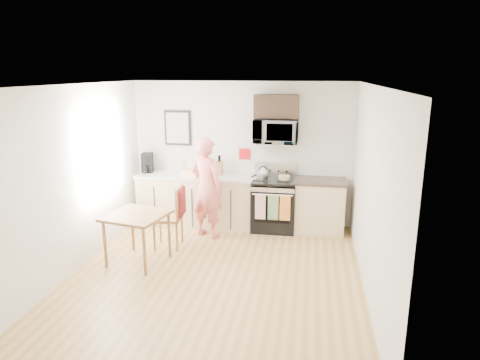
% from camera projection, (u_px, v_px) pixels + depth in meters
% --- Properties ---
extents(floor, '(4.60, 4.60, 0.00)m').
position_uv_depth(floor, '(215.00, 276.00, 5.95)').
color(floor, '#A1733E').
rests_on(floor, ground).
extents(back_wall, '(4.00, 0.04, 2.60)m').
position_uv_depth(back_wall, '(242.00, 154.00, 7.82)').
color(back_wall, silver).
rests_on(back_wall, floor).
extents(front_wall, '(4.00, 0.04, 2.60)m').
position_uv_depth(front_wall, '(150.00, 260.00, 3.43)').
color(front_wall, silver).
rests_on(front_wall, floor).
extents(left_wall, '(0.04, 4.60, 2.60)m').
position_uv_depth(left_wall, '(74.00, 180.00, 5.94)').
color(left_wall, silver).
rests_on(left_wall, floor).
extents(right_wall, '(0.04, 4.60, 2.60)m').
position_uv_depth(right_wall, '(371.00, 193.00, 5.30)').
color(right_wall, silver).
rests_on(right_wall, floor).
extents(ceiling, '(4.00, 4.60, 0.04)m').
position_uv_depth(ceiling, '(212.00, 85.00, 5.30)').
color(ceiling, white).
rests_on(ceiling, back_wall).
extents(window, '(0.06, 1.40, 1.50)m').
position_uv_depth(window, '(102.00, 152.00, 6.64)').
color(window, silver).
rests_on(window, left_wall).
extents(cabinet_left, '(2.10, 0.60, 0.90)m').
position_uv_depth(cabinet_left, '(197.00, 201.00, 7.87)').
color(cabinet_left, tan).
rests_on(cabinet_left, floor).
extents(countertop_left, '(2.14, 0.64, 0.04)m').
position_uv_depth(countertop_left, '(196.00, 176.00, 7.76)').
color(countertop_left, silver).
rests_on(countertop_left, cabinet_left).
extents(cabinet_right, '(0.84, 0.60, 0.90)m').
position_uv_depth(cabinet_right, '(319.00, 207.00, 7.52)').
color(cabinet_right, tan).
rests_on(cabinet_right, floor).
extents(countertop_right, '(0.88, 0.64, 0.04)m').
position_uv_depth(countertop_right, '(321.00, 181.00, 7.40)').
color(countertop_right, black).
rests_on(countertop_right, cabinet_right).
extents(range, '(0.76, 0.70, 1.16)m').
position_uv_depth(range, '(274.00, 206.00, 7.62)').
color(range, black).
rests_on(range, floor).
extents(microwave, '(0.76, 0.51, 0.42)m').
position_uv_depth(microwave, '(276.00, 131.00, 7.40)').
color(microwave, '#B3B3B8').
rests_on(microwave, back_wall).
extents(upper_cabinet, '(0.76, 0.35, 0.40)m').
position_uv_depth(upper_cabinet, '(277.00, 106.00, 7.34)').
color(upper_cabinet, black).
rests_on(upper_cabinet, back_wall).
extents(wall_art, '(0.50, 0.04, 0.65)m').
position_uv_depth(wall_art, '(178.00, 128.00, 7.88)').
color(wall_art, black).
rests_on(wall_art, back_wall).
extents(wall_trivet, '(0.20, 0.02, 0.20)m').
position_uv_depth(wall_trivet, '(245.00, 154.00, 7.80)').
color(wall_trivet, red).
rests_on(wall_trivet, back_wall).
extents(person, '(0.74, 0.64, 1.73)m').
position_uv_depth(person, '(207.00, 188.00, 7.19)').
color(person, '#BD3437').
rests_on(person, floor).
extents(dining_table, '(0.83, 0.83, 0.75)m').
position_uv_depth(dining_table, '(137.00, 220.00, 6.22)').
color(dining_table, brown).
rests_on(dining_table, floor).
extents(chair, '(0.50, 0.46, 1.01)m').
position_uv_depth(chair, '(176.00, 209.00, 6.77)').
color(chair, brown).
rests_on(chair, floor).
extents(knife_block, '(0.11, 0.16, 0.24)m').
position_uv_depth(knife_block, '(219.00, 168.00, 7.74)').
color(knife_block, brown).
rests_on(knife_block, countertop_left).
extents(utensil_crock, '(0.11, 0.11, 0.34)m').
position_uv_depth(utensil_crock, '(203.00, 165.00, 7.91)').
color(utensil_crock, red).
rests_on(utensil_crock, countertop_left).
extents(fruit_bowl, '(0.29, 0.29, 0.10)m').
position_uv_depth(fruit_bowl, '(206.00, 173.00, 7.73)').
color(fruit_bowl, white).
rests_on(fruit_bowl, countertop_left).
extents(milk_carton, '(0.11, 0.11, 0.24)m').
position_uv_depth(milk_carton, '(185.00, 168.00, 7.74)').
color(milk_carton, tan).
rests_on(milk_carton, countertop_left).
extents(coffee_maker, '(0.25, 0.32, 0.35)m').
position_uv_depth(coffee_maker, '(147.00, 163.00, 7.93)').
color(coffee_maker, black).
rests_on(coffee_maker, countertop_left).
extents(bread_bag, '(0.36, 0.26, 0.12)m').
position_uv_depth(bread_bag, '(190.00, 173.00, 7.65)').
color(bread_bag, tan).
rests_on(bread_bag, countertop_left).
extents(cake, '(0.25, 0.25, 0.08)m').
position_uv_depth(cake, '(284.00, 178.00, 7.44)').
color(cake, black).
rests_on(cake, range).
extents(kettle, '(0.17, 0.17, 0.21)m').
position_uv_depth(kettle, '(263.00, 173.00, 7.59)').
color(kettle, white).
rests_on(kettle, range).
extents(pot, '(0.22, 0.35, 0.11)m').
position_uv_depth(pot, '(259.00, 176.00, 7.47)').
color(pot, '#B3B3B8').
rests_on(pot, range).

